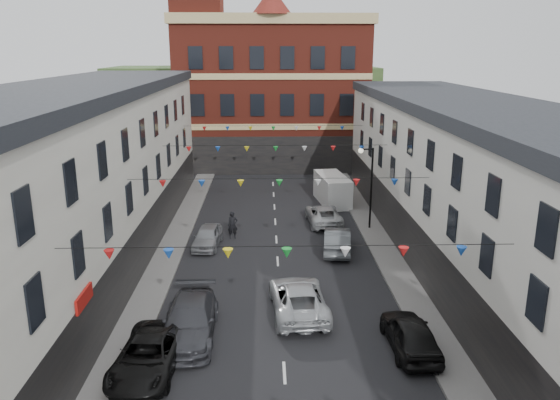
{
  "coord_description": "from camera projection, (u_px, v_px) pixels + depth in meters",
  "views": [
    {
      "loc": [
        -0.7,
        -23.38,
        12.66
      ],
      "look_at": [
        0.17,
        9.03,
        3.65
      ],
      "focal_mm": 35.0,
      "sensor_mm": 36.0,
      "label": 1
    }
  ],
  "objects": [
    {
      "name": "ground",
      "position": [
        281.0,
        325.0,
        25.92
      ],
      "size": [
        160.0,
        160.0,
        0.0
      ],
      "primitive_type": "plane",
      "color": "black",
      "rests_on": "ground"
    },
    {
      "name": "pavement_left",
      "position": [
        145.0,
        306.0,
        27.65
      ],
      "size": [
        1.8,
        64.0,
        0.15
      ],
      "primitive_type": "cube",
      "color": "#605E5B",
      "rests_on": "ground"
    },
    {
      "name": "pavement_right",
      "position": [
        414.0,
        303.0,
        28.01
      ],
      "size": [
        1.8,
        64.0,
        0.15
      ],
      "primitive_type": "cube",
      "color": "#605E5B",
      "rests_on": "ground"
    },
    {
      "name": "terrace_left",
      "position": [
        26.0,
        213.0,
        25.15
      ],
      "size": [
        8.4,
        56.0,
        10.7
      ],
      "color": "beige",
      "rests_on": "ground"
    },
    {
      "name": "terrace_right",
      "position": [
        529.0,
        219.0,
        25.89
      ],
      "size": [
        8.4,
        56.0,
        9.7
      ],
      "color": "beige",
      "rests_on": "ground"
    },
    {
      "name": "civic_building",
      "position": [
        271.0,
        91.0,
        60.29
      ],
      "size": [
        20.6,
        13.3,
        18.5
      ],
      "color": "maroon",
      "rests_on": "ground"
    },
    {
      "name": "clock_tower",
      "position": [
        198.0,
        26.0,
        55.44
      ],
      "size": [
        5.6,
        5.6,
        30.0
      ],
      "color": "maroon",
      "rests_on": "ground"
    },
    {
      "name": "distant_hill",
      "position": [
        244.0,
        100.0,
        84.19
      ],
      "size": [
        40.0,
        14.0,
        10.0
      ],
      "primitive_type": "cube",
      "color": "#2F4D24",
      "rests_on": "ground"
    },
    {
      "name": "street_lamp",
      "position": [
        368.0,
        177.0,
        38.53
      ],
      "size": [
        1.1,
        0.36,
        6.0
      ],
      "color": "black",
      "rests_on": "ground"
    },
    {
      "name": "car_left_c",
      "position": [
        148.0,
        355.0,
        21.99
      ],
      "size": [
        2.77,
        5.37,
        1.45
      ],
      "primitive_type": "imported",
      "rotation": [
        0.0,
        0.0,
        -0.07
      ],
      "color": "black",
      "rests_on": "ground"
    },
    {
      "name": "car_left_d",
      "position": [
        190.0,
        320.0,
        24.62
      ],
      "size": [
        2.37,
        5.7,
        1.65
      ],
      "primitive_type": "imported",
      "rotation": [
        0.0,
        0.0,
        0.01
      ],
      "color": "#3A3B41",
      "rests_on": "ground"
    },
    {
      "name": "car_left_e",
      "position": [
        207.0,
        237.0,
        35.98
      ],
      "size": [
        1.99,
        4.2,
        1.39
      ],
      "primitive_type": "imported",
      "rotation": [
        0.0,
        0.0,
        -0.09
      ],
      "color": "gray",
      "rests_on": "ground"
    },
    {
      "name": "car_right_d",
      "position": [
        410.0,
        334.0,
        23.54
      ],
      "size": [
        1.98,
        4.63,
        1.56
      ],
      "primitive_type": "imported",
      "rotation": [
        0.0,
        0.0,
        3.17
      ],
      "color": "black",
      "rests_on": "ground"
    },
    {
      "name": "car_right_e",
      "position": [
        337.0,
        240.0,
        35.09
      ],
      "size": [
        2.22,
        4.89,
        1.55
      ],
      "primitive_type": "imported",
      "rotation": [
        0.0,
        0.0,
        3.02
      ],
      "color": "#52575B",
      "rests_on": "ground"
    },
    {
      "name": "car_right_f",
      "position": [
        324.0,
        215.0,
        40.71
      ],
      "size": [
        2.61,
        5.19,
        1.41
      ],
      "primitive_type": "imported",
      "rotation": [
        0.0,
        0.0,
        3.2
      ],
      "color": "#ACAEB1",
      "rests_on": "ground"
    },
    {
      "name": "moving_car",
      "position": [
        298.0,
        298.0,
        26.91
      ],
      "size": [
        2.98,
        5.8,
        1.57
      ],
      "primitive_type": "imported",
      "rotation": [
        0.0,
        0.0,
        3.21
      ],
      "color": "#B9BCC1",
      "rests_on": "ground"
    },
    {
      "name": "white_van",
      "position": [
        332.0,
        189.0,
        46.08
      ],
      "size": [
        2.77,
        5.61,
        2.38
      ],
      "primitive_type": "cube",
      "rotation": [
        0.0,
        0.0,
        0.13
      ],
      "color": "silver",
      "rests_on": "ground"
    },
    {
      "name": "pedestrian",
      "position": [
        233.0,
        225.0,
        37.47
      ],
      "size": [
        0.77,
        0.58,
        1.91
      ],
      "primitive_type": "imported",
      "rotation": [
        0.0,
        0.0,
        0.19
      ],
      "color": "black",
      "rests_on": "ground"
    }
  ]
}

